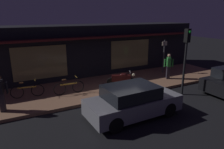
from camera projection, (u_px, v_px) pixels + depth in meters
name	position (u px, v px, depth m)	size (l,w,h in m)	color
ground_plane	(129.00, 106.00, 10.16)	(60.00, 60.00, 0.00)	black
sidewalk_slab	(103.00, 87.00, 12.69)	(18.00, 4.00, 0.15)	#8C6047
storefront_building	(83.00, 50.00, 15.10)	(18.00, 3.30, 3.60)	black
motorcycle	(122.00, 79.00, 12.17)	(1.58, 0.92, 0.97)	black
bicycle_parked	(69.00, 87.00, 11.25)	(1.66, 0.42, 0.91)	black
bicycle_extra	(27.00, 91.00, 10.75)	(1.65, 0.42, 0.91)	black
person_photographer	(1.00, 93.00, 9.07)	(0.62, 0.41, 1.67)	#28232D
person_bystander	(168.00, 66.00, 13.80)	(0.58, 0.44, 1.67)	#28232D
sign_post	(164.00, 54.00, 15.12)	(0.44, 0.09, 2.40)	#47474C
traffic_light_pole	(186.00, 50.00, 10.95)	(0.24, 0.33, 3.60)	black
parked_car_near	(132.00, 101.00, 8.96)	(4.14, 1.87, 1.42)	black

